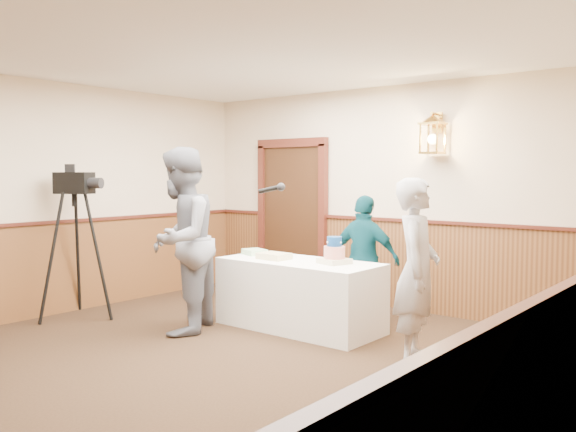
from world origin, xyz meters
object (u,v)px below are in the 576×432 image
at_px(display_table, 299,295).
at_px(tiered_cake, 334,253).
at_px(assistant_p, 365,259).
at_px(sheet_cake_green, 254,252).
at_px(sheet_cake_yellow, 274,256).
at_px(interviewer, 181,240).
at_px(baker, 417,270).
at_px(tv_camera_rig, 76,253).

xyz_separation_m(display_table, tiered_cake, (0.42, 0.06, 0.49)).
relative_size(tiered_cake, assistant_p, 0.24).
bearing_deg(display_table, sheet_cake_green, 175.09).
height_order(sheet_cake_yellow, sheet_cake_green, sheet_cake_yellow).
relative_size(tiered_cake, interviewer, 0.17).
height_order(sheet_cake_yellow, assistant_p, assistant_p).
height_order(display_table, baker, baker).
height_order(tiered_cake, tv_camera_rig, tv_camera_rig).
distance_m(sheet_cake_green, baker, 2.29).
bearing_deg(baker, sheet_cake_yellow, 64.74).
xyz_separation_m(interviewer, tv_camera_rig, (-1.45, -0.35, -0.22)).
bearing_deg(tiered_cake, display_table, -171.85).
relative_size(tiered_cake, sheet_cake_green, 1.28).
bearing_deg(tv_camera_rig, sheet_cake_yellow, 5.78).
bearing_deg(sheet_cake_yellow, display_table, 15.90).
distance_m(display_table, tiered_cake, 0.65).
distance_m(display_table, assistant_p, 0.87).
bearing_deg(baker, assistant_p, 30.63).
height_order(display_table, tiered_cake, tiered_cake).
xyz_separation_m(display_table, sheet_cake_green, (-0.72, 0.06, 0.41)).
bearing_deg(display_table, interviewer, -133.70).
xyz_separation_m(tiered_cake, tv_camera_rig, (-2.75, -1.33, -0.09)).
height_order(sheet_cake_green, assistant_p, assistant_p).
relative_size(interviewer, baker, 1.19).
xyz_separation_m(sheet_cake_green, baker, (2.27, -0.33, 0.05)).
relative_size(interviewer, tv_camera_rig, 1.15).
distance_m(tiered_cake, assistant_p, 0.63).
bearing_deg(baker, display_table, 60.62).
relative_size(sheet_cake_yellow, interviewer, 0.17).
distance_m(interviewer, tv_camera_rig, 1.51).
bearing_deg(tiered_cake, sheet_cake_green, 179.91).
distance_m(sheet_cake_yellow, assistant_p, 1.04).
bearing_deg(assistant_p, interviewer, 48.64).
relative_size(tiered_cake, tv_camera_rig, 0.20).
bearing_deg(tiered_cake, baker, -16.25).
distance_m(sheet_cake_yellow, interviewer, 1.04).
xyz_separation_m(sheet_cake_green, interviewer, (-0.16, -0.98, 0.21)).
xyz_separation_m(tiered_cake, sheet_cake_green, (-1.14, 0.00, -0.08)).
bearing_deg(sheet_cake_green, tv_camera_rig, -140.52).
relative_size(display_table, interviewer, 0.91).
xyz_separation_m(tiered_cake, interviewer, (-1.30, -0.98, 0.13)).
distance_m(baker, assistant_p, 1.48).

